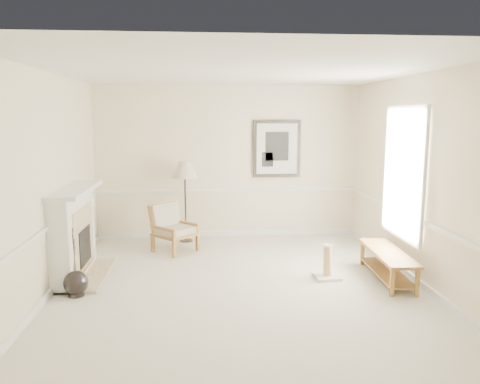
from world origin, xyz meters
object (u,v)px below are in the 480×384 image
Objects in this scene: floor_lamp at (185,172)px; scratching_post at (327,268)px; armchair at (171,226)px; bench at (388,260)px; floor_vase at (76,284)px.

floor_lamp is 3.01× the size of scratching_post.
armchair is 3.62m from bench.
scratching_post is (3.44, 0.40, -0.01)m from floor_vase.
floor_lamp is at bearing 133.52° from scratching_post.
armchair is at bearing 145.25° from scratching_post.
floor_vase is at bearing -164.46° from armchair.
floor_vase is 2.32m from armchair.
armchair is at bearing 61.11° from floor_vase.
scratching_post reaches higher than bench.
armchair reaches higher than bench.
bench is 0.87m from scratching_post.
floor_lamp is (1.34, 2.61, 1.14)m from floor_vase.
floor_vase is 1.86× the size of scratching_post.
bench is at bearing 3.96° from floor_vase.
armchair is (1.11, 2.01, 0.27)m from floor_vase.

